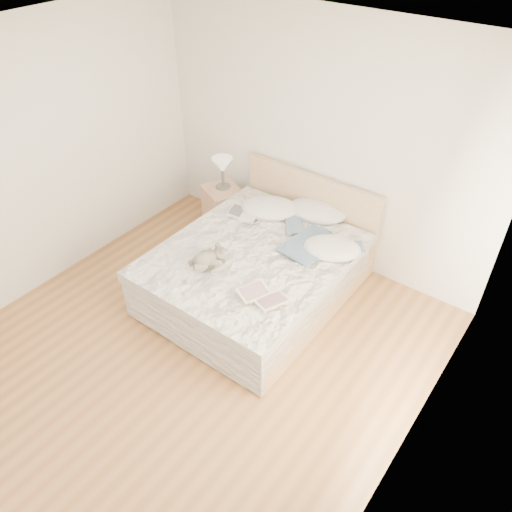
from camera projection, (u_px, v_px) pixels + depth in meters
name	position (u px, v px, depth m)	size (l,w,h in m)	color
floor	(183.00, 360.00, 4.67)	(4.00, 4.50, 0.00)	brown
ceiling	(142.00, 66.00, 3.00)	(4.00, 4.50, 0.00)	white
wall_back	(318.00, 143.00, 5.25)	(4.00, 0.02, 2.70)	silver
wall_left	(18.00, 170.00, 4.78)	(0.02, 4.50, 2.70)	silver
wall_right	(413.00, 369.00, 2.90)	(0.02, 4.50, 2.70)	silver
window	(434.00, 326.00, 3.03)	(0.02, 1.30, 1.10)	white
bed	(258.00, 270.00, 5.23)	(1.72, 2.14, 1.00)	tan
nightstand	(224.00, 209.00, 6.22)	(0.45, 0.40, 0.56)	tan
table_lamp	(222.00, 167.00, 5.90)	(0.26, 0.26, 0.39)	#4A4440
pillow_left	(270.00, 208.00, 5.56)	(0.65, 0.45, 0.19)	white
pillow_middle	(317.00, 210.00, 5.53)	(0.65, 0.46, 0.20)	silver
pillow_right	(332.00, 248.00, 4.98)	(0.58, 0.40, 0.17)	silver
blouse	(310.00, 244.00, 5.05)	(0.64, 0.69, 0.03)	#3B516A
photo_book	(243.00, 214.00, 5.48)	(0.36, 0.25, 0.03)	white
childrens_book	(263.00, 297.00, 4.44)	(0.41, 0.28, 0.03)	#FFF4C9
teddy_bear	(205.00, 263.00, 4.77)	(0.23, 0.32, 0.17)	#63594C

